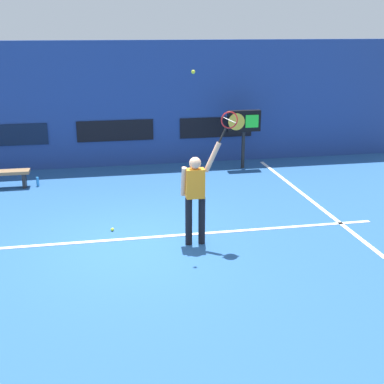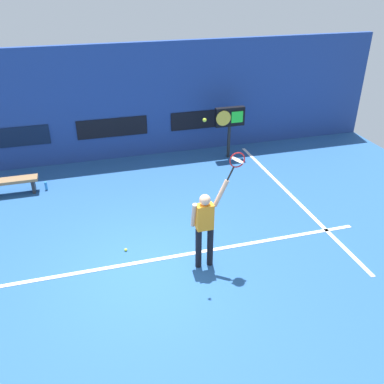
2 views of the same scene
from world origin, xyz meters
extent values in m
plane|color=#23518C|center=(0.00, 0.00, 0.00)|extent=(18.00, 18.00, 0.00)
cube|color=navy|center=(0.00, 6.00, 1.79)|extent=(18.00, 0.20, 3.58)
cube|color=black|center=(0.00, 5.88, 1.06)|extent=(2.20, 0.03, 0.60)
cube|color=#0C1933|center=(-3.00, 5.88, 1.04)|extent=(2.20, 0.03, 0.60)
cube|color=black|center=(3.00, 5.88, 1.05)|extent=(2.20, 0.03, 0.60)
cube|color=white|center=(0.00, 0.25, 0.01)|extent=(10.00, 0.10, 0.01)
cube|color=white|center=(4.35, 2.00, 0.01)|extent=(0.10, 7.00, 0.01)
cylinder|color=black|center=(1.03, -0.19, 0.46)|extent=(0.13, 0.13, 0.92)
cylinder|color=black|center=(1.28, -0.19, 0.46)|extent=(0.13, 0.13, 0.92)
cube|color=orange|center=(1.15, -0.19, 1.20)|extent=(0.34, 0.20, 0.55)
sphere|color=#D8A884|center=(1.15, -0.19, 1.58)|extent=(0.22, 0.22, 0.22)
cylinder|color=#D8A884|center=(1.47, -0.19, 1.67)|extent=(0.32, 0.09, 0.57)
cylinder|color=#D8A884|center=(0.95, -0.11, 1.22)|extent=(0.09, 0.23, 0.58)
cylinder|color=black|center=(1.66, -0.19, 2.07)|extent=(0.16, 0.03, 0.29)
torus|color=red|center=(1.78, -0.19, 2.34)|extent=(0.42, 0.02, 0.42)
cylinder|color=silver|center=(1.78, -0.19, 2.34)|extent=(0.24, 0.27, 0.11)
sphere|color=#CCE033|center=(1.11, -0.23, 3.20)|extent=(0.07, 0.07, 0.07)
cylinder|color=black|center=(3.59, 4.99, 0.54)|extent=(0.10, 0.10, 1.08)
cube|color=black|center=(3.59, 4.99, 1.38)|extent=(0.95, 0.18, 0.60)
cylinder|color=gold|center=(3.35, 4.88, 1.38)|extent=(0.48, 0.02, 0.48)
cube|color=#26D833|center=(3.80, 4.88, 1.38)|extent=(0.38, 0.02, 0.36)
cube|color=olive|center=(-2.99, 4.22, 0.41)|extent=(1.40, 0.36, 0.08)
cube|color=#262628|center=(-2.44, 4.22, 0.18)|extent=(0.08, 0.32, 0.37)
cylinder|color=#338CD8|center=(-2.11, 4.22, 0.12)|extent=(0.07, 0.07, 0.24)
sphere|color=#CCE033|center=(-0.36, 0.75, 0.03)|extent=(0.07, 0.07, 0.07)
camera|label=1|loc=(-0.62, -9.09, 3.94)|focal=48.46mm
camera|label=2|loc=(-0.98, -6.82, 5.54)|focal=38.93mm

